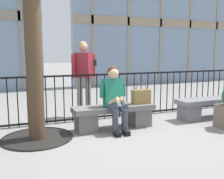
% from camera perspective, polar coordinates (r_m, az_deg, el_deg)
% --- Properties ---
extents(ground_plane, '(60.00, 60.00, 0.00)m').
position_cam_1_polar(ground_plane, '(5.02, 0.43, -8.66)').
color(ground_plane, gray).
extents(stone_bench, '(1.60, 0.44, 0.45)m').
position_cam_1_polar(stone_bench, '(4.95, 0.43, -5.65)').
color(stone_bench, slate).
rests_on(stone_bench, ground).
extents(seated_person_with_phone, '(0.52, 0.66, 1.21)m').
position_cam_1_polar(seated_person_with_phone, '(4.74, 0.60, -1.59)').
color(seated_person_with_phone, '#383D4C').
rests_on(seated_person_with_phone, ground).
extents(handbag_on_bench, '(0.36, 0.18, 0.41)m').
position_cam_1_polar(handbag_on_bench, '(5.11, 6.51, -1.51)').
color(handbag_on_bench, olive).
rests_on(handbag_on_bench, stone_bench).
extents(bystander_at_railing, '(0.55, 0.43, 1.71)m').
position_cam_1_polar(bystander_at_railing, '(5.82, -6.36, 3.71)').
color(bystander_at_railing, gray).
rests_on(bystander_at_railing, ground).
extents(plaza_railing, '(9.96, 0.04, 1.00)m').
position_cam_1_polar(plaza_railing, '(5.61, -2.53, -1.50)').
color(plaza_railing, black).
rests_on(plaza_railing, ground).
extents(stone_bench_far, '(1.60, 0.44, 0.45)m').
position_cam_1_polar(stone_bench_far, '(6.12, 21.00, -3.49)').
color(stone_bench_far, slate).
rests_on(stone_bench_far, ground).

